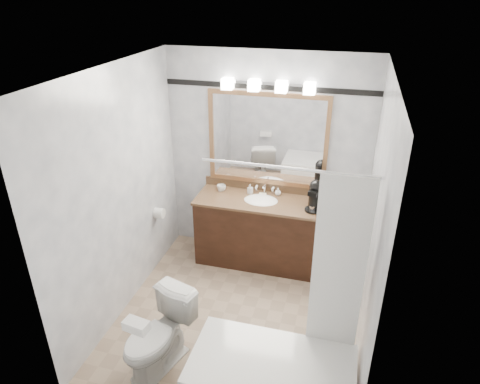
# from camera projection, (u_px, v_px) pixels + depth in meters

# --- Properties ---
(room) EXTENTS (2.42, 2.62, 2.52)m
(room) POSITION_uv_depth(u_px,v_px,m) (238.00, 210.00, 3.92)
(room) COLOR #9F846B
(room) RESTS_ON ground
(vanity) EXTENTS (1.53, 0.58, 0.97)m
(vanity) POSITION_uv_depth(u_px,v_px,m) (260.00, 230.00, 5.16)
(vanity) COLOR black
(vanity) RESTS_ON ground
(mirror) EXTENTS (1.40, 0.04, 1.10)m
(mirror) POSITION_uv_depth(u_px,v_px,m) (267.00, 140.00, 4.92)
(mirror) COLOR #A4724A
(mirror) RESTS_ON room
(vanity_light_bar) EXTENTS (1.02, 0.14, 0.12)m
(vanity_light_bar) POSITION_uv_depth(u_px,v_px,m) (268.00, 85.00, 4.59)
(vanity_light_bar) COLOR silver
(vanity_light_bar) RESTS_ON room
(accent_stripe) EXTENTS (2.40, 0.01, 0.06)m
(accent_stripe) POSITION_uv_depth(u_px,v_px,m) (269.00, 87.00, 4.67)
(accent_stripe) COLOR black
(accent_stripe) RESTS_ON room
(bathtub) EXTENTS (1.30, 0.75, 1.96)m
(bathtub) POSITION_uv_depth(u_px,v_px,m) (275.00, 376.00, 3.44)
(bathtub) COLOR white
(bathtub) RESTS_ON ground
(tp_roll) EXTENTS (0.11, 0.12, 0.12)m
(tp_roll) POSITION_uv_depth(u_px,v_px,m) (159.00, 213.00, 5.01)
(tp_roll) COLOR white
(tp_roll) RESTS_ON room
(toilet) EXTENTS (0.60, 0.79, 0.72)m
(toilet) POSITION_uv_depth(u_px,v_px,m) (158.00, 336.00, 3.73)
(toilet) COLOR white
(toilet) RESTS_ON ground
(tissue_box) EXTENTS (0.21, 0.14, 0.08)m
(tissue_box) POSITION_uv_depth(u_px,v_px,m) (136.00, 326.00, 3.29)
(tissue_box) COLOR white
(tissue_box) RESTS_ON toilet
(coffee_maker) EXTENTS (0.18, 0.23, 0.35)m
(coffee_maker) POSITION_uv_depth(u_px,v_px,m) (315.00, 194.00, 4.71)
(coffee_maker) COLOR black
(coffee_maker) RESTS_ON vanity
(cup_left) EXTENTS (0.10, 0.10, 0.07)m
(cup_left) POSITION_uv_depth(u_px,v_px,m) (222.00, 188.00, 5.19)
(cup_left) COLOR white
(cup_left) RESTS_ON vanity
(cup_right) EXTENTS (0.08, 0.08, 0.08)m
(cup_right) POSITION_uv_depth(u_px,v_px,m) (220.00, 188.00, 5.18)
(cup_right) COLOR white
(cup_right) RESTS_ON vanity
(soap_bottle_a) EXTENTS (0.07, 0.07, 0.11)m
(soap_bottle_a) POSITION_uv_depth(u_px,v_px,m) (250.00, 189.00, 5.11)
(soap_bottle_a) COLOR white
(soap_bottle_a) RESTS_ON vanity
(soap_bottle_b) EXTENTS (0.07, 0.07, 0.09)m
(soap_bottle_b) POSITION_uv_depth(u_px,v_px,m) (278.00, 192.00, 5.08)
(soap_bottle_b) COLOR white
(soap_bottle_b) RESTS_ON vanity
(soap_bar) EXTENTS (0.09, 0.06, 0.03)m
(soap_bar) POSITION_uv_depth(u_px,v_px,m) (263.00, 195.00, 5.08)
(soap_bar) COLOR beige
(soap_bar) RESTS_ON vanity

